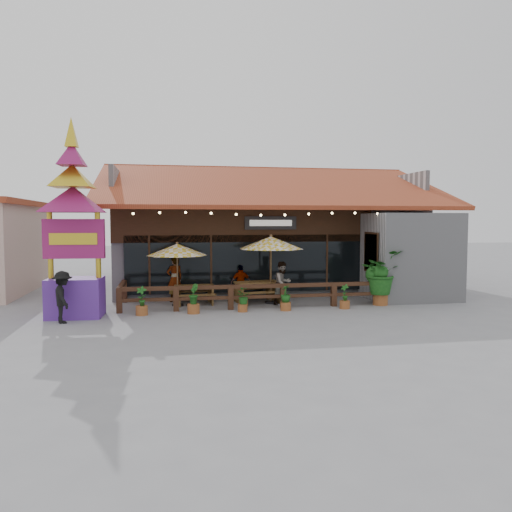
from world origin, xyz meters
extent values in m
plane|color=gray|center=(0.00, 0.00, 0.00)|extent=(100.00, 100.00, 0.00)
cube|color=#AEAEB3|center=(0.00, 7.00, 2.00)|extent=(14.00, 10.00, 4.00)
cube|color=#331C10|center=(-1.50, 1.92, 3.20)|extent=(11.00, 0.16, 1.60)
cube|color=black|center=(-1.50, 1.90, 1.50)|extent=(10.00, 0.12, 2.40)
cube|color=#EA9F69|center=(-1.50, 2.10, 1.50)|extent=(9.80, 0.05, 2.20)
cube|color=#AEAEB3|center=(5.25, 0.65, 1.80)|extent=(3.50, 2.70, 3.60)
cube|color=red|center=(3.44, 0.50, 2.00)|extent=(0.06, 1.20, 1.50)
cube|color=#331C10|center=(3.43, 0.50, 2.00)|extent=(0.04, 1.34, 1.64)
cube|color=#A14124|center=(0.00, 3.50, 4.90)|extent=(15.50, 7.05, 2.37)
cube|color=#A14124|center=(0.00, 10.50, 4.90)|extent=(15.50, 7.05, 2.37)
cube|color=#A14124|center=(0.00, 7.00, 6.02)|extent=(15.50, 0.30, 0.12)
cube|color=#AEAEB3|center=(-7.00, 7.00, 4.70)|extent=(0.20, 9.00, 1.80)
cube|color=#AEAEB3|center=(7.00, 7.00, 4.70)|extent=(0.20, 9.00, 1.80)
cube|color=black|center=(-0.50, 1.80, 3.20)|extent=(2.20, 0.10, 0.55)
cube|color=silver|center=(-0.50, 1.74, 3.20)|extent=(1.80, 0.02, 0.25)
cube|color=#331C10|center=(-5.50, 1.86, 1.50)|extent=(0.08, 0.08, 2.40)
cube|color=#331C10|center=(-3.00, 1.86, 1.50)|extent=(0.08, 0.08, 2.40)
cube|color=#331C10|center=(-0.50, 1.86, 1.50)|extent=(0.08, 0.08, 2.40)
cube|color=#331C10|center=(2.00, 1.86, 1.50)|extent=(0.08, 0.08, 2.40)
sphere|color=#EDCC82|center=(-6.00, 0.08, 3.55)|extent=(0.09, 0.09, 0.09)
sphere|color=#EDCC82|center=(-5.05, 0.08, 3.59)|extent=(0.09, 0.09, 0.09)
sphere|color=#EDCC82|center=(-4.10, 0.08, 3.60)|extent=(0.09, 0.09, 0.09)
sphere|color=#EDCC82|center=(-3.15, 0.08, 3.57)|extent=(0.09, 0.09, 0.09)
sphere|color=#EDCC82|center=(-2.20, 0.08, 3.53)|extent=(0.09, 0.09, 0.09)
sphere|color=#EDCC82|center=(-1.25, 0.08, 3.50)|extent=(0.09, 0.09, 0.09)
sphere|color=#EDCC82|center=(-0.30, 0.08, 3.51)|extent=(0.09, 0.09, 0.09)
sphere|color=#EDCC82|center=(0.65, 0.08, 3.55)|extent=(0.09, 0.09, 0.09)
sphere|color=#EDCC82|center=(1.60, 0.08, 3.59)|extent=(0.09, 0.09, 0.09)
sphere|color=#EDCC82|center=(2.55, 0.08, 3.60)|extent=(0.09, 0.09, 0.09)
sphere|color=#EDCC82|center=(3.50, 0.08, 3.57)|extent=(0.09, 0.09, 0.09)
cube|color=#462819|center=(-6.50, -0.50, 0.45)|extent=(0.20, 0.20, 0.90)
cube|color=#462819|center=(-4.50, -0.50, 0.45)|extent=(0.20, 0.20, 0.90)
cube|color=#462819|center=(-2.50, -0.50, 0.45)|extent=(0.20, 0.20, 0.90)
cube|color=#462819|center=(-0.50, -0.50, 0.45)|extent=(0.20, 0.20, 0.90)
cube|color=#462819|center=(1.50, -0.50, 0.45)|extent=(0.20, 0.20, 0.90)
cube|color=#462819|center=(3.30, -0.50, 0.45)|extent=(0.20, 0.20, 0.90)
cube|color=#462819|center=(-1.60, -0.50, 0.85)|extent=(9.80, 0.16, 0.14)
cube|color=#462819|center=(-1.60, -0.50, 0.45)|extent=(9.80, 0.12, 0.12)
cube|color=#462819|center=(-6.50, 0.75, 0.85)|extent=(0.16, 2.50, 0.14)
cube|color=#462819|center=(-6.50, 1.90, 0.45)|extent=(0.20, 0.20, 0.90)
cylinder|color=brown|center=(-4.41, 0.72, 1.17)|extent=(0.06, 0.06, 2.33)
cone|color=gold|center=(-4.41, 0.72, 2.18)|extent=(2.35, 2.35, 0.46)
sphere|color=brown|center=(-4.41, 0.72, 2.43)|extent=(0.10, 0.10, 0.10)
cylinder|color=black|center=(-4.41, 0.72, 0.03)|extent=(0.45, 0.45, 0.06)
cylinder|color=brown|center=(-0.73, 0.66, 1.30)|extent=(0.07, 0.07, 2.59)
cone|color=gold|center=(-0.73, 0.66, 2.42)|extent=(3.36, 3.36, 0.51)
sphere|color=brown|center=(-0.73, 0.66, 2.70)|extent=(0.11, 0.11, 0.11)
cylinder|color=black|center=(-0.73, 0.66, 0.03)|extent=(0.50, 0.50, 0.07)
cube|color=brown|center=(-3.74, 1.00, 0.72)|extent=(1.58, 0.80, 0.06)
cube|color=brown|center=(-4.42, 0.97, 0.36)|extent=(0.11, 0.68, 0.72)
cube|color=brown|center=(-3.06, 1.04, 0.36)|extent=(0.11, 0.68, 0.72)
cube|color=brown|center=(-3.71, 0.47, 0.43)|extent=(1.56, 0.35, 0.05)
cube|color=brown|center=(-3.77, 1.53, 0.43)|extent=(1.56, 0.35, 0.05)
cube|color=brown|center=(-1.22, 0.93, 0.82)|extent=(1.89, 1.16, 0.07)
cube|color=brown|center=(-1.98, 0.78, 0.41)|extent=(0.24, 0.77, 0.82)
cube|color=brown|center=(-0.47, 1.08, 0.41)|extent=(0.24, 0.77, 0.82)
cube|color=brown|center=(-1.10, 0.34, 0.49)|extent=(1.79, 0.65, 0.06)
cube|color=brown|center=(-1.34, 1.53, 0.49)|extent=(1.79, 0.65, 0.06)
cube|color=#5A2996|center=(-7.90, -0.95, 0.67)|extent=(1.86, 1.43, 1.34)
cube|color=#931B5D|center=(-7.90, -0.95, 2.68)|extent=(2.02, 0.39, 1.34)
cube|color=gold|center=(-7.90, -1.11, 2.68)|extent=(1.56, 0.12, 0.39)
cylinder|color=gold|center=(-8.68, -0.95, 2.46)|extent=(0.18, 0.18, 2.23)
cylinder|color=gold|center=(-7.12, -0.95, 2.46)|extent=(0.18, 0.18, 2.23)
pyramid|color=#931B5D|center=(-7.90, -0.95, 4.46)|extent=(2.82, 2.82, 0.89)
pyramid|color=gold|center=(-7.90, -0.95, 5.19)|extent=(2.00, 2.00, 0.78)
pyramid|color=#931B5D|center=(-7.90, -0.95, 5.92)|extent=(1.29, 1.29, 0.78)
pyramid|color=gold|center=(-7.90, -0.95, 6.75)|extent=(0.59, 0.59, 1.00)
cylinder|color=brown|center=(3.40, -0.54, 0.21)|extent=(0.58, 0.58, 0.42)
imported|color=#21611B|center=(3.40, -0.54, 1.29)|extent=(2.02, 1.94, 1.73)
sphere|color=#21611B|center=(3.54, -0.64, 0.96)|extent=(0.58, 0.58, 0.58)
sphere|color=#21611B|center=(3.28, -0.41, 1.15)|extent=(0.50, 0.50, 0.50)
imported|color=#331C10|center=(-4.50, 1.71, 0.92)|extent=(0.78, 0.65, 1.84)
imported|color=#331C10|center=(-0.33, 0.26, 0.85)|extent=(1.04, 0.98, 1.69)
imported|color=#331C10|center=(-1.78, 1.65, 0.73)|extent=(0.87, 0.38, 1.46)
imported|color=black|center=(-8.13, -1.96, 0.84)|extent=(0.95, 1.23, 1.68)
cylinder|color=brown|center=(-5.70, -1.06, 0.17)|extent=(0.42, 0.42, 0.33)
imported|color=#21611B|center=(-5.70, -1.06, 0.67)|extent=(0.41, 0.33, 0.68)
cylinder|color=brown|center=(-3.90, -1.05, 0.17)|extent=(0.43, 0.43, 0.35)
imported|color=#21611B|center=(-3.90, -1.05, 0.70)|extent=(0.32, 0.39, 0.71)
cylinder|color=brown|center=(-2.14, -1.04, 0.14)|extent=(0.35, 0.35, 0.28)
imported|color=#21611B|center=(-2.14, -1.04, 0.57)|extent=(0.69, 0.69, 0.58)
cylinder|color=brown|center=(-0.54, -1.08, 0.16)|extent=(0.39, 0.39, 0.31)
imported|color=#21611B|center=(-0.54, -1.08, 0.63)|extent=(0.51, 0.51, 0.64)
cylinder|color=brown|center=(1.73, -1.09, 0.15)|extent=(0.38, 0.38, 0.30)
imported|color=#21611B|center=(1.73, -1.09, 0.62)|extent=(0.36, 0.40, 0.63)
camera|label=1|loc=(-4.88, -18.68, 3.27)|focal=35.00mm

